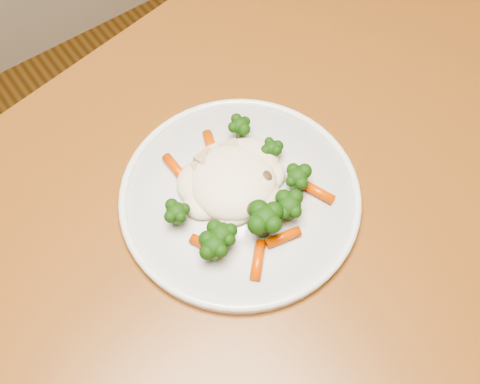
{
  "coord_description": "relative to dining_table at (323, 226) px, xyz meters",
  "views": [
    {
      "loc": [
        -0.0,
        0.1,
        1.38
      ],
      "look_at": [
        0.21,
        0.39,
        0.77
      ],
      "focal_mm": 45.0,
      "sensor_mm": 36.0,
      "label": 1
    }
  ],
  "objects": [
    {
      "name": "dining_table",
      "position": [
        0.0,
        0.0,
        0.0
      ],
      "size": [
        1.26,
        0.95,
        0.75
      ],
      "rotation": [
        0.0,
        0.0,
        0.17
      ],
      "color": "brown",
      "rests_on": "ground"
    },
    {
      "name": "meal",
      "position": [
        -0.11,
        0.05,
        0.14
      ],
      "size": [
        0.18,
        0.2,
        0.05
      ],
      "color": "#F7EAC6",
      "rests_on": "plate"
    },
    {
      "name": "plate",
      "position": [
        -0.1,
        0.05,
        0.11
      ],
      "size": [
        0.29,
        0.29,
        0.01
      ],
      "primitive_type": "cylinder",
      "color": "white",
      "rests_on": "dining_table"
    }
  ]
}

